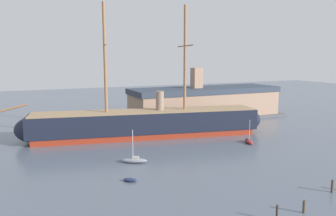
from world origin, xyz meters
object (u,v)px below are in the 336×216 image
Objects in this scene: dinghy_mid_left at (130,180)px; mooring_piling_midwater at (277,213)px; tall_ship at (147,123)px; dockside_warehouse_right at (205,103)px; sailboat_alongside_stern at (249,141)px; mooring_piling_right_pair at (304,207)px; sailboat_alongside_bow at (134,160)px; mooring_piling_nearest at (332,186)px; dinghy_distant_centre at (151,125)px; dinghy_far_left at (43,145)px.

mooring_piling_midwater reaches higher than dinghy_mid_left.
dockside_warehouse_right is (28.20, 17.78, 1.58)m from tall_ship.
sailboat_alongside_stern reaches higher than mooring_piling_right_pair.
dinghy_mid_left is 9.94m from sailboat_alongside_bow.
sailboat_alongside_stern is 30.12m from mooring_piling_nearest.
tall_ship is 21.98m from sailboat_alongside_bow.
mooring_piling_midwater is at bearing -96.21° from dinghy_distant_centre.
tall_ship is at bearing 62.77° from sailboat_alongside_bow.
dinghy_far_left is (-46.03, 18.25, -0.24)m from sailboat_alongside_stern.
tall_ship is at bearing -115.60° from dinghy_distant_centre.
mooring_piling_right_pair is at bearing -160.78° from mooring_piling_nearest.
sailboat_alongside_bow is 35.19m from mooring_piling_nearest.
mooring_piling_nearest reaches higher than dinghy_mid_left.
dinghy_far_left is 61.53m from mooring_piling_nearest.
sailboat_alongside_stern is 3.29× the size of mooring_piling_right_pair.
tall_ship is 26.33m from sailboat_alongside_stern.
sailboat_alongside_bow is 3.31× the size of mooring_piling_nearest.
mooring_piling_midwater is at bearing -178.23° from mooring_piling_right_pair.
sailboat_alongside_stern is at bearing -38.92° from tall_ship.
sailboat_alongside_stern is 2.77× the size of mooring_piling_midwater.
dinghy_far_left is 0.04× the size of dockside_warehouse_right.
sailboat_alongside_bow is at bearing 107.11° from mooring_piling_midwater.
dinghy_far_left is 56.43m from dockside_warehouse_right.
dinghy_mid_left is 1.21× the size of mooring_piling_midwater.
mooring_piling_midwater is (24.90, -50.94, 0.80)m from dinghy_far_left.
dockside_warehouse_right is (24.17, 66.75, 4.35)m from mooring_piling_right_pair.
mooring_piling_right_pair is at bearing 1.77° from mooring_piling_midwater.
mooring_piling_nearest is (39.05, -47.54, 0.76)m from dinghy_far_left.
mooring_piling_midwater is at bearing -72.89° from sailboat_alongside_bow.
mooring_piling_midwater is (-4.83, -0.15, 0.17)m from mooring_piling_right_pair.
sailboat_alongside_bow reaches higher than dinghy_mid_left.
sailboat_alongside_bow is at bearing -53.39° from dinghy_far_left.
mooring_piling_nearest is 1.14× the size of mooring_piling_right_pair.
mooring_piling_right_pair is at bearing -59.66° from dinghy_far_left.
dinghy_mid_left is at bearing -132.22° from dockside_warehouse_right.
dinghy_mid_left is 1.26× the size of mooring_piling_nearest.
sailboat_alongside_stern is at bearing 19.50° from dinghy_mid_left.
mooring_piling_midwater is at bearing -90.93° from tall_ship.
dinghy_far_left is 1.14× the size of mooring_piling_nearest.
sailboat_alongside_bow is 30.44m from sailboat_alongside_stern.
mooring_piling_right_pair is 0.84× the size of mooring_piling_midwater.
mooring_piling_right_pair is at bearing -64.71° from sailboat_alongside_bow.
mooring_piling_nearest is at bearing -32.35° from dinghy_mid_left.
mooring_piling_right_pair reaches higher than dinghy_mid_left.
mooring_piling_midwater reaches higher than dinghy_far_left.
dinghy_distant_centre is 61.28m from mooring_piling_right_pair.
dinghy_mid_left is 0.38× the size of sailboat_alongside_bow.
sailboat_alongside_bow reaches higher than dinghy_far_left.
sailboat_alongside_bow is 35.39m from dinghy_distant_centre.
dinghy_far_left is at bearing 129.40° from mooring_piling_nearest.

